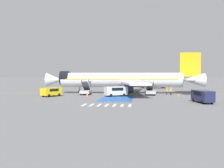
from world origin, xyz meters
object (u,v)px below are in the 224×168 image
object	(u,v)px
airliner	(124,80)
service_van_2	(116,91)
ground_crew_1	(167,91)
traffic_cone_1	(179,95)
service_van_0	(51,91)
traffic_cone_2	(197,96)
traffic_cone_0	(87,95)
ground_crew_0	(171,91)
ground_crew_2	(109,90)
boarding_stairs_forward	(86,90)
boarding_stairs_aft	(150,91)
service_van_1	(202,95)
fuel_tanker	(152,83)

from	to	relation	value
airliner	service_van_2	world-z (taller)	airliner
ground_crew_1	traffic_cone_1	distance (m)	4.83
service_van_0	traffic_cone_2	size ratio (longest dim) A/B	7.87
traffic_cone_1	airliner	bearing A→B (deg)	148.81
service_van_2	traffic_cone_0	size ratio (longest dim) A/B	7.67
ground_crew_0	traffic_cone_0	world-z (taller)	ground_crew_0
service_van_0	traffic_cone_0	size ratio (longest dim) A/B	7.07
ground_crew_0	ground_crew_2	bearing A→B (deg)	-54.78
traffic_cone_0	traffic_cone_2	world-z (taller)	traffic_cone_0
traffic_cone_0	service_van_2	bearing A→B (deg)	12.04
ground_crew_1	service_van_0	bearing A→B (deg)	-104.19
boarding_stairs_forward	boarding_stairs_aft	xyz separation A→B (m)	(15.00, 0.62, -0.04)
traffic_cone_0	traffic_cone_1	bearing A→B (deg)	7.52
airliner	traffic_cone_0	world-z (taller)	airliner
service_van_1	traffic_cone_0	bearing A→B (deg)	143.33
boarding_stairs_aft	ground_crew_2	distance (m)	9.79
boarding_stairs_forward	service_van_0	distance (m)	8.67
boarding_stairs_forward	traffic_cone_2	world-z (taller)	boarding_stairs_forward
ground_crew_1	traffic_cone_1	world-z (taller)	ground_crew_1
airliner	ground_crew_0	size ratio (longest dim) A/B	23.47
ground_crew_0	traffic_cone_2	bearing A→B (deg)	85.45
service_van_1	fuel_tanker	bearing A→B (deg)	85.82
ground_crew_0	ground_crew_2	world-z (taller)	ground_crew_2
boarding_stairs_forward	traffic_cone_1	size ratio (longest dim) A/B	10.11
ground_crew_0	ground_crew_1	bearing A→B (deg)	-97.95
service_van_1	traffic_cone_2	distance (m)	11.22
traffic_cone_0	ground_crew_2	bearing A→B (deg)	61.59
airliner	service_van_1	size ratio (longest dim) A/B	6.92
fuel_tanker	airliner	bearing A→B (deg)	-20.88
airliner	boarding_stairs_forward	world-z (taller)	airliner
service_van_1	traffic_cone_1	size ratio (longest dim) A/B	10.87
traffic_cone_1	ground_crew_2	bearing A→B (deg)	163.78
airliner	traffic_cone_1	distance (m)	14.70
service_van_0	traffic_cone_1	distance (m)	27.60
ground_crew_0	fuel_tanker	bearing A→B (deg)	-134.37
ground_crew_1	boarding_stairs_aft	bearing A→B (deg)	-107.19
service_van_0	ground_crew_2	xyz separation A→B (m)	(11.67, 7.70, -0.16)
service_van_2	traffic_cone_1	distance (m)	13.63
service_van_2	ground_crew_2	distance (m)	6.28
boarding_stairs_forward	ground_crew_1	xyz separation A→B (m)	(18.90, 1.55, -0.02)
ground_crew_0	traffic_cone_2	size ratio (longest dim) A/B	2.76
airliner	ground_crew_1	bearing A→B (deg)	-109.64
boarding_stairs_forward	traffic_cone_0	size ratio (longest dim) A/B	7.83
ground_crew_2	traffic_cone_0	world-z (taller)	ground_crew_2
ground_crew_2	airliner	bearing A→B (deg)	156.24
boarding_stairs_forward	traffic_cone_0	distance (m)	5.55
airliner	traffic_cone_2	distance (m)	18.53
ground_crew_1	service_van_2	bearing A→B (deg)	-94.46
boarding_stairs_forward	service_van_0	world-z (taller)	boarding_stairs_forward
boarding_stairs_aft	service_van_1	world-z (taller)	boarding_stairs_aft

